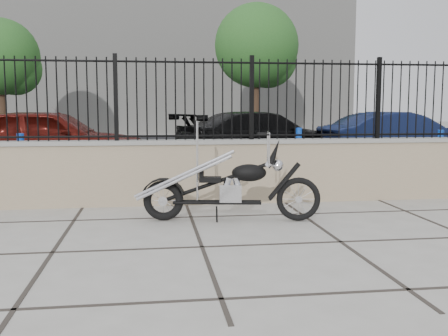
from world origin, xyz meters
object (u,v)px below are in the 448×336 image
car_red (51,140)px  car_black (262,137)px  car_blue (399,138)px  chopper_motorcycle (227,171)px

car_red → car_black: 5.22m
car_black → car_blue: 3.53m
chopper_motorcycle → car_blue: 8.24m
car_blue → car_red: bearing=89.2°
car_red → car_black: bearing=-70.8°
chopper_motorcycle → car_red: size_ratio=0.51×
car_red → car_black: car_red is taller
chopper_motorcycle → car_blue: bearing=58.4°
car_red → chopper_motorcycle: bearing=-144.6°
car_red → car_blue: car_red is taller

